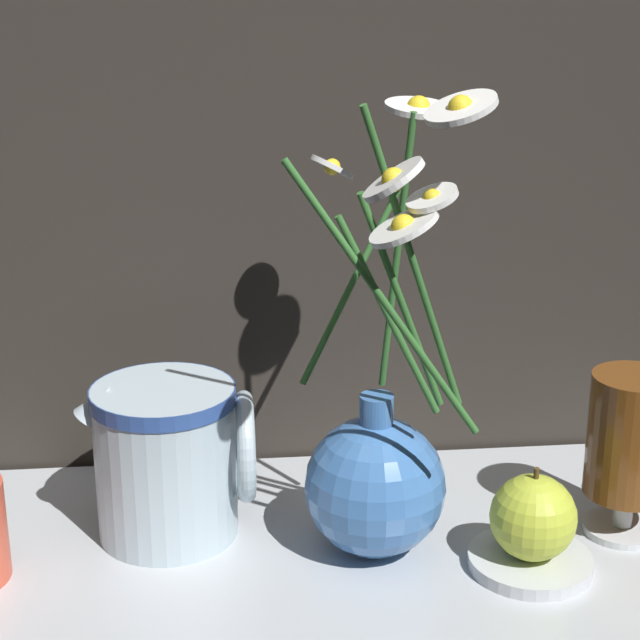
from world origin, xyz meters
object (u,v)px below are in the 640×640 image
at_px(tea_glass, 630,441).
at_px(orange_fruit, 533,517).
at_px(vase_with_flowers, 377,468).
at_px(ceramic_pitcher, 170,454).

distance_m(tea_glass, orange_fruit, 0.10).
height_order(vase_with_flowers, tea_glass, vase_with_flowers).
bearing_deg(ceramic_pitcher, vase_with_flowers, -15.82).
height_order(tea_glass, orange_fruit, tea_glass).
xyz_separation_m(ceramic_pitcher, tea_glass, (0.35, -0.04, 0.01)).
xyz_separation_m(vase_with_flowers, orange_fruit, (0.11, -0.04, -0.03)).
bearing_deg(tea_glass, vase_with_flowers, -178.01).
distance_m(vase_with_flowers, tea_glass, 0.20).
bearing_deg(vase_with_flowers, ceramic_pitcher, 164.18).
bearing_deg(tea_glass, orange_fruit, -153.39).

